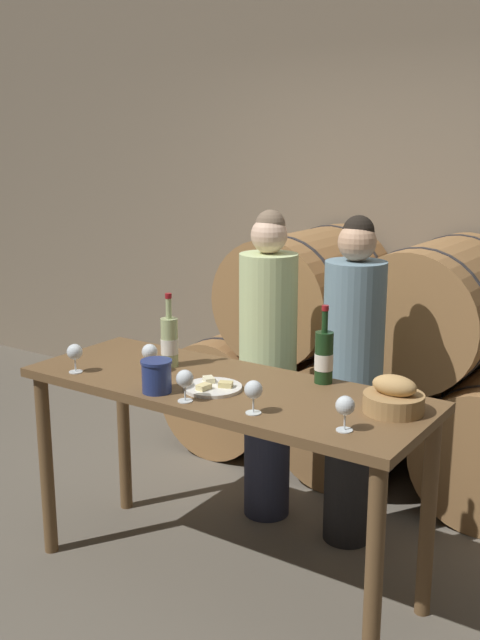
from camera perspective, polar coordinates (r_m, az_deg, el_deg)
name	(u,v)px	position (r m, az deg, el deg)	size (l,w,h in m)	color
ground_plane	(224,579)	(3.55, -1.24, -19.13)	(10.00, 10.00, 0.00)	#665E51
stone_wall_back	(413,191)	(4.82, 13.08, 9.53)	(10.00, 0.12, 3.20)	#7F705B
barrel_stack	(367,365)	(4.45, 9.62, -3.41)	(2.38, 0.95, 1.40)	#9E7042
tasting_table	(223,413)	(3.19, -1.31, -7.11)	(1.77, 0.65, 0.92)	brown
person_left	(268,364)	(3.77, 2.14, -3.35)	(0.29, 0.29, 1.59)	#2D334C
person_right	(352,380)	(3.55, 8.53, -4.53)	(0.28, 0.28, 1.59)	#232326
wine_bottle_red	(324,357)	(3.15, 6.41, -2.80)	(0.08, 0.08, 0.33)	#193819
wine_bottle_white	(169,342)	(3.37, -5.40, -1.65)	(0.08, 0.08, 0.34)	#ADBC7F
blue_crock	(157,375)	(3.05, -6.37, -4.17)	(0.13, 0.13, 0.13)	navy
bread_basket	(394,398)	(2.87, 11.64, -5.86)	(0.23, 0.23, 0.14)	#A87F4C
cheese_plate	(213,387)	(3.08, -2.09, -5.13)	(0.24, 0.24, 0.04)	white
wine_glass_far_left	(75,353)	(3.35, -12.48, -2.45)	(0.07, 0.07, 0.13)	white
wine_glass_left	(150,353)	(3.29, -6.90, -2.49)	(0.07, 0.07, 0.13)	white
wine_glass_center	(185,380)	(2.92, -4.23, -4.55)	(0.07, 0.07, 0.13)	white
wine_glass_right	(253,391)	(2.79, 1.03, -5.40)	(0.07, 0.07, 0.13)	white
wine_glass_far_right	(345,407)	(2.66, 8.02, -6.55)	(0.07, 0.07, 0.13)	white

